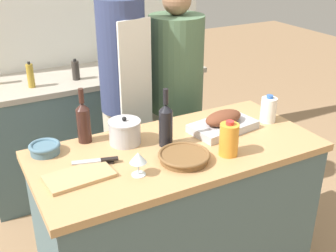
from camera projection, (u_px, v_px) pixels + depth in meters
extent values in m
cube|color=#4C666B|center=(177.00, 222.00, 2.40)|extent=(1.46, 0.69, 0.89)
cube|color=tan|center=(178.00, 151.00, 2.20)|extent=(1.51, 0.71, 0.04)
cube|color=#4C666B|center=(95.00, 129.00, 3.51)|extent=(1.72, 0.58, 0.89)
cube|color=#ADA393|center=(91.00, 76.00, 3.31)|extent=(1.78, 0.60, 0.04)
cube|color=silver|center=(74.00, 21.00, 3.43)|extent=(2.28, 0.10, 2.55)
cube|color=#BCBCC1|center=(223.00, 126.00, 2.37)|extent=(0.40, 0.27, 0.04)
ellipsoid|color=brown|center=(223.00, 118.00, 2.35)|extent=(0.26, 0.16, 0.08)
cylinder|color=brown|center=(184.00, 158.00, 2.06)|extent=(0.24, 0.24, 0.03)
torus|color=brown|center=(184.00, 155.00, 2.05)|extent=(0.26, 0.26, 0.02)
cube|color=tan|center=(79.00, 176.00, 1.92)|extent=(0.32, 0.19, 0.02)
cylinder|color=#B7B7BC|center=(125.00, 133.00, 2.21)|extent=(0.17, 0.17, 0.12)
cylinder|color=#B7B7BC|center=(124.00, 122.00, 2.19)|extent=(0.17, 0.17, 0.01)
sphere|color=black|center=(124.00, 119.00, 2.18)|extent=(0.02, 0.02, 0.02)
cylinder|color=slate|center=(45.00, 149.00, 2.13)|extent=(0.15, 0.15, 0.04)
torus|color=slate|center=(44.00, 146.00, 2.12)|extent=(0.16, 0.16, 0.02)
cylinder|color=orange|center=(229.00, 140.00, 2.09)|extent=(0.10, 0.10, 0.17)
cylinder|color=red|center=(230.00, 123.00, 2.05)|extent=(0.04, 0.04, 0.02)
cylinder|color=white|center=(268.00, 110.00, 2.46)|extent=(0.09, 0.09, 0.15)
cylinder|color=#3360B2|center=(270.00, 97.00, 2.43)|extent=(0.04, 0.04, 0.02)
cylinder|color=black|center=(166.00, 128.00, 2.18)|extent=(0.07, 0.07, 0.19)
cone|color=black|center=(166.00, 108.00, 2.13)|extent=(0.07, 0.07, 0.04)
cylinder|color=black|center=(166.00, 97.00, 2.10)|extent=(0.03, 0.03, 0.08)
cylinder|color=#381E19|center=(84.00, 126.00, 2.22)|extent=(0.07, 0.07, 0.19)
cone|color=#381E19|center=(82.00, 106.00, 2.17)|extent=(0.07, 0.07, 0.04)
cylinder|color=#381E19|center=(81.00, 96.00, 2.15)|extent=(0.03, 0.03, 0.08)
cylinder|color=silver|center=(139.00, 174.00, 1.95)|extent=(0.07, 0.07, 0.00)
cylinder|color=silver|center=(138.00, 168.00, 1.93)|extent=(0.01, 0.01, 0.06)
cone|color=silver|center=(138.00, 157.00, 1.91)|extent=(0.08, 0.08, 0.05)
cube|color=#B7B7BC|center=(86.00, 162.00, 2.02)|extent=(0.14, 0.07, 0.01)
cube|color=black|center=(110.00, 159.00, 2.04)|extent=(0.09, 0.05, 0.01)
cube|color=#B7B7BC|center=(92.00, 162.00, 2.05)|extent=(0.10, 0.08, 0.01)
cube|color=black|center=(108.00, 162.00, 2.05)|extent=(0.06, 0.05, 0.01)
cube|color=silver|center=(130.00, 64.00, 3.42)|extent=(0.18, 0.14, 0.06)
cylinder|color=#B7B7BC|center=(127.00, 55.00, 3.38)|extent=(0.13, 0.13, 0.11)
cube|color=silver|center=(137.00, 49.00, 3.40)|extent=(0.05, 0.08, 0.18)
cube|color=silver|center=(129.00, 33.00, 3.32)|extent=(0.17, 0.08, 0.09)
cylinder|color=#B28E2D|center=(31.00, 76.00, 2.98)|extent=(0.05, 0.05, 0.17)
cylinder|color=black|center=(29.00, 63.00, 2.94)|extent=(0.02, 0.02, 0.02)
cylinder|color=#332D28|center=(76.00, 71.00, 3.14)|extent=(0.06, 0.06, 0.14)
cylinder|color=black|center=(75.00, 60.00, 3.10)|extent=(0.02, 0.02, 0.02)
cube|color=beige|center=(127.00, 164.00, 3.00)|extent=(0.27, 0.21, 0.87)
cylinder|color=navy|center=(122.00, 56.00, 2.67)|extent=(0.30, 0.30, 0.72)
cube|color=silver|center=(136.00, 93.00, 2.66)|extent=(0.24, 0.06, 0.92)
cube|color=beige|center=(175.00, 156.00, 3.20)|extent=(0.33, 0.25, 0.79)
cylinder|color=#4C6B4C|center=(176.00, 64.00, 2.89)|extent=(0.38, 0.38, 0.66)
sphere|color=#996B4C|center=(177.00, 0.00, 2.71)|extent=(0.19, 0.19, 0.19)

